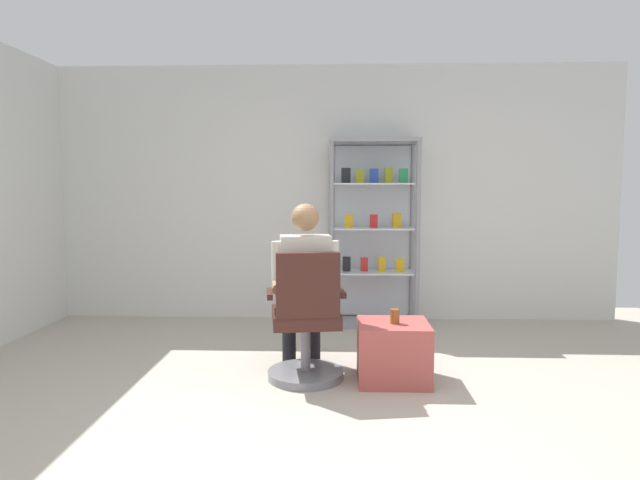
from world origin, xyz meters
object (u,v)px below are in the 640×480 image
Objects in this scene: seated_shopkeeper at (304,281)px; office_chair at (306,328)px; storage_crate at (393,352)px; display_cabinet_main at (373,231)px; tea_glass at (395,316)px.

office_chair is at bearing -81.50° from seated_shopkeeper.
storage_crate is at bearing 2.77° from office_chair.
storage_crate is at bearing -88.41° from display_cabinet_main.
office_chair is 9.18× the size of tea_glass.
tea_glass is (0.66, -0.16, -0.23)m from seated_shopkeeper.
office_chair reaches higher than storage_crate.
storage_crate is at bearing 104.84° from tea_glass.
seated_shopkeeper is 2.52× the size of storage_crate.
storage_crate is (0.05, -1.73, -0.75)m from display_cabinet_main.
display_cabinet_main is 1.73m from seated_shopkeeper.
tea_glass reaches higher than storage_crate.
tea_glass is (0.64, 0.00, 0.09)m from office_chair.
display_cabinet_main reaches higher than storage_crate.
tea_glass is at bearing -13.37° from seated_shopkeeper.
office_chair is at bearing -177.23° from storage_crate.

